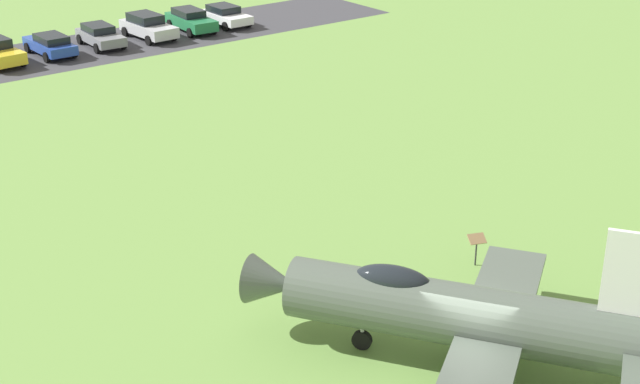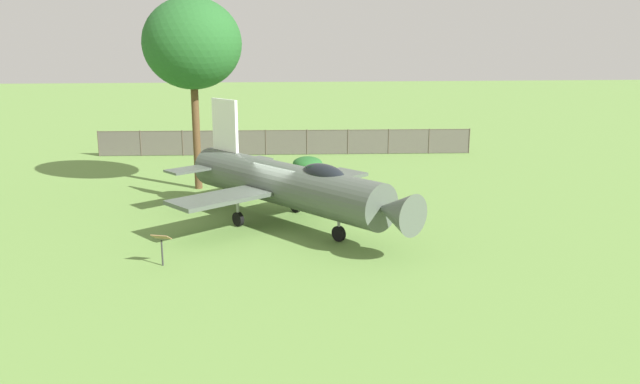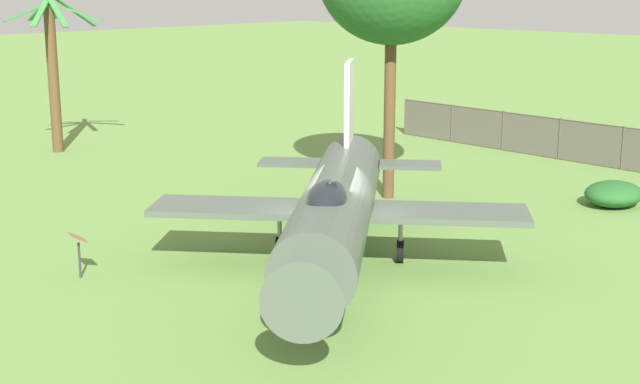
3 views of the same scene
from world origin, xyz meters
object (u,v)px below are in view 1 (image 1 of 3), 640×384
(parked_car_green, at_px, (191,20))
(display_jet, at_px, (461,314))
(parked_car_blue, at_px, (50,44))
(info_plaque, at_px, (477,243))
(parked_car_silver, at_px, (148,26))
(parked_car_gray, at_px, (100,35))
(parked_car_white, at_px, (225,15))

(parked_car_green, bearing_deg, display_jet, -16.82)
(parked_car_blue, bearing_deg, info_plaque, -179.83)
(parked_car_silver, relative_size, parked_car_gray, 1.12)
(parked_car_blue, bearing_deg, parked_car_silver, -89.46)
(info_plaque, xyz_separation_m, parked_car_gray, (-0.12, -35.38, -0.13))
(display_jet, relative_size, info_plaque, 10.07)
(display_jet, distance_m, parked_car_silver, 40.79)
(parked_car_white, relative_size, parked_car_gray, 1.00)
(parked_car_blue, bearing_deg, parked_car_white, -90.21)
(info_plaque, distance_m, parked_car_green, 36.49)
(info_plaque, height_order, parked_car_green, parked_car_green)
(display_jet, bearing_deg, parked_car_silver, -48.92)
(info_plaque, xyz_separation_m, parked_car_green, (-6.75, -35.86, -0.09))
(parked_car_green, height_order, parked_car_blue, parked_car_green)
(parked_car_white, height_order, parked_car_blue, parked_car_white)
(parked_car_silver, xyz_separation_m, parked_car_blue, (6.78, 0.67, -0.10))
(parked_car_white, height_order, parked_car_green, parked_car_green)
(parked_car_green, relative_size, parked_car_blue, 1.01)
(info_plaque, relative_size, parked_car_white, 0.27)
(display_jet, distance_m, parked_car_gray, 39.99)
(info_plaque, distance_m, parked_car_blue, 35.12)
(parked_car_white, xyz_separation_m, parked_car_silver, (5.98, 0.43, 0.10))
(info_plaque, bearing_deg, parked_car_white, -104.77)
(parked_car_white, distance_m, parked_car_silver, 6.00)
(info_plaque, bearing_deg, display_jet, 43.14)
(display_jet, height_order, parked_car_green, display_jet)
(parked_car_blue, bearing_deg, parked_car_gray, -88.14)
(parked_car_gray, bearing_deg, parked_car_blue, -84.61)
(display_jet, distance_m, parked_car_white, 42.79)
(parked_car_white, distance_m, parked_car_green, 2.76)
(parked_car_blue, bearing_deg, display_jet, 172.88)
(parked_car_white, xyz_separation_m, parked_car_gray, (9.39, 0.69, 0.01))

